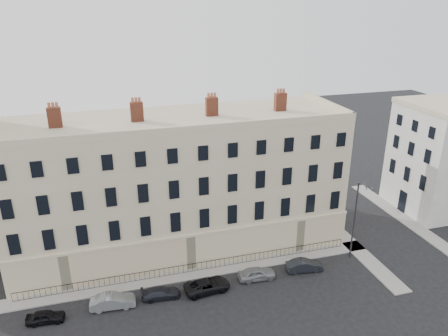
{
  "coord_description": "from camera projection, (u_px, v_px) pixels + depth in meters",
  "views": [
    {
      "loc": [
        -13.76,
        -32.68,
        27.17
      ],
      "look_at": [
        -1.21,
        10.0,
        9.53
      ],
      "focal_mm": 35.0,
      "sensor_mm": 36.0,
      "label": 1
    }
  ],
  "objects": [
    {
      "name": "streetlamp",
      "position": [
        356.0,
        217.0,
        46.79
      ],
      "size": [
        0.93,
        1.83,
        9.02
      ],
      "rotation": [
        0.0,
        0.0,
        -0.42
      ],
      "color": "#343339",
      "rests_on": "ground"
    },
    {
      "name": "car_e",
      "position": [
        257.0,
        273.0,
        44.66
      ],
      "size": [
        3.98,
        1.81,
        1.33
      ],
      "primitive_type": "imported",
      "rotation": [
        0.0,
        0.0,
        1.51
      ],
      "color": "gray",
      "rests_on": "ground"
    },
    {
      "name": "ground",
      "position": [
        265.0,
        293.0,
        42.77
      ],
      "size": [
        160.0,
        160.0,
        0.0
      ],
      "primitive_type": "plane",
      "color": "black",
      "rests_on": "ground"
    },
    {
      "name": "pavement_adjacent",
      "position": [
        399.0,
        215.0,
        57.69
      ],
      "size": [
        2.0,
        20.0,
        0.12
      ],
      "primitive_type": "cube",
      "color": "gray",
      "rests_on": "ground"
    },
    {
      "name": "pavement_terrace",
      "position": [
        155.0,
        280.0,
        44.58
      ],
      "size": [
        48.0,
        2.0,
        0.12
      ],
      "primitive_type": "cube",
      "color": "gray",
      "rests_on": "ground"
    },
    {
      "name": "pavement_east_return",
      "position": [
        340.0,
        234.0,
        53.29
      ],
      "size": [
        2.0,
        24.0,
        0.12
      ],
      "primitive_type": "cube",
      "color": "gray",
      "rests_on": "ground"
    },
    {
      "name": "car_c",
      "position": [
        161.0,
        293.0,
        41.92
      ],
      "size": [
        3.86,
        1.77,
        1.09
      ],
      "primitive_type": "imported",
      "rotation": [
        0.0,
        0.0,
        1.51
      ],
      "color": "black",
      "rests_on": "ground"
    },
    {
      "name": "car_a",
      "position": [
        46.0,
        317.0,
        38.79
      ],
      "size": [
        3.43,
        1.62,
        1.13
      ],
      "primitive_type": "imported",
      "rotation": [
        0.0,
        0.0,
        1.49
      ],
      "color": "black",
      "rests_on": "ground"
    },
    {
      "name": "car_f",
      "position": [
        304.0,
        265.0,
        46.02
      ],
      "size": [
        4.03,
        1.83,
        1.28
      ],
      "primitive_type": "imported",
      "rotation": [
        0.0,
        0.0,
        1.45
      ],
      "color": "black",
      "rests_on": "ground"
    },
    {
      "name": "car_d",
      "position": [
        207.0,
        286.0,
        42.84
      ],
      "size": [
        4.74,
        2.5,
        1.27
      ],
      "primitive_type": "imported",
      "rotation": [
        0.0,
        0.0,
        1.66
      ],
      "color": "black",
      "rests_on": "ground"
    },
    {
      "name": "railings",
      "position": [
        193.0,
        268.0,
        45.81
      ],
      "size": [
        35.0,
        0.04,
        0.96
      ],
      "color": "black",
      "rests_on": "ground"
    },
    {
      "name": "adjacent_building",
      "position": [
        441.0,
        159.0,
        57.6
      ],
      "size": [
        10.0,
        10.0,
        14.0
      ],
      "primitive_type": "cube",
      "color": "beige",
      "rests_on": "ground"
    },
    {
      "name": "terrace",
      "position": [
        179.0,
        183.0,
        49.11
      ],
      "size": [
        36.22,
        12.22,
        17.0
      ],
      "color": "#C2B190",
      "rests_on": "ground"
    },
    {
      "name": "car_b",
      "position": [
        113.0,
        301.0,
        40.58
      ],
      "size": [
        4.23,
        1.72,
        1.37
      ],
      "primitive_type": "imported",
      "rotation": [
        0.0,
        0.0,
        1.5
      ],
      "color": "slate",
      "rests_on": "ground"
    }
  ]
}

